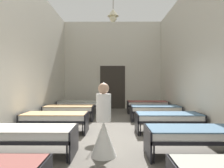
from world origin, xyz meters
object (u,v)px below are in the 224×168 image
nurse_near_aisle (104,130)px  bed_left_row_4 (78,104)px  bed_right_row_3 (155,109)px  bed_left_row_1 (28,134)px  bed_right_row_1 (194,134)px  bed_left_row_2 (55,118)px  bed_right_row_2 (168,118)px  bed_left_row_3 (69,109)px  bed_right_row_4 (147,104)px

nurse_near_aisle → bed_left_row_4: bearing=26.8°
bed_right_row_3 → bed_left_row_1: bearing=-131.3°
bed_right_row_1 → nurse_near_aisle: (-1.81, -0.01, 0.09)m
bed_left_row_4 → nurse_near_aisle: bearing=-75.0°
bed_left_row_2 → bed_right_row_2: 3.34m
bed_right_row_2 → bed_left_row_3: size_ratio=1.00×
bed_right_row_2 → nurse_near_aisle: (-1.81, -1.91, 0.09)m
bed_right_row_3 → bed_left_row_4: bearing=150.3°
bed_right_row_1 → bed_left_row_4: (-3.34, 5.70, 0.00)m
bed_left_row_3 → bed_right_row_4: size_ratio=1.00×
bed_left_row_4 → bed_right_row_4: same height
bed_left_row_1 → bed_right_row_4: bearing=59.7°
bed_left_row_1 → bed_right_row_1: same height
bed_right_row_1 → bed_right_row_2: same height
bed_right_row_1 → bed_right_row_3: bearing=90.0°
nurse_near_aisle → bed_right_row_3: bearing=-13.6°
bed_right_row_2 → bed_right_row_4: same height
bed_right_row_3 → bed_right_row_1: bearing=-90.0°
bed_left_row_2 → bed_left_row_4: same height
bed_left_row_3 → bed_right_row_4: (3.34, 1.90, 0.00)m
bed_right_row_3 → bed_right_row_4: same height
bed_right_row_4 → nurse_near_aisle: 5.99m
bed_left_row_1 → bed_right_row_4: (3.34, 5.70, 0.00)m
bed_left_row_2 → bed_left_row_1: bearing=-90.0°
bed_left_row_3 → bed_left_row_1: bearing=-90.0°
bed_left_row_1 → bed_right_row_4: same height
bed_right_row_2 → bed_right_row_4: size_ratio=1.00×
bed_left_row_3 → bed_right_row_3: same height
bed_left_row_4 → bed_right_row_2: bearing=-48.7°
bed_left_row_1 → bed_left_row_4: same height
bed_left_row_1 → bed_right_row_4: size_ratio=1.00×
bed_left_row_3 → nurse_near_aisle: nurse_near_aisle is taller
bed_left_row_3 → bed_right_row_1: bearing=-48.7°
bed_left_row_1 → nurse_near_aisle: 1.53m
bed_right_row_1 → bed_right_row_2: bearing=90.0°
bed_left_row_1 → bed_right_row_3: same height
bed_right_row_1 → bed_right_row_4: bearing=90.0°
bed_left_row_2 → bed_right_row_2: (3.34, 0.00, 0.00)m
bed_right_row_4 → nurse_near_aisle: (-1.81, -5.71, 0.09)m
bed_right_row_4 → nurse_near_aisle: bearing=-107.6°
bed_right_row_1 → bed_left_row_3: (-3.34, 3.80, 0.00)m
bed_left_row_2 → bed_right_row_2: bearing=0.0°
bed_right_row_1 → nurse_near_aisle: nurse_near_aisle is taller
bed_left_row_1 → bed_right_row_2: bearing=29.7°
bed_left_row_4 → bed_left_row_1: bearing=-90.0°
bed_left_row_4 → bed_left_row_2: bearing=-90.0°
bed_right_row_3 → bed_right_row_4: 1.90m
nurse_near_aisle → bed_right_row_2: bearing=-31.7°
bed_left_row_1 → bed_left_row_4: size_ratio=1.00×
bed_left_row_3 → bed_right_row_2: bearing=-29.7°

